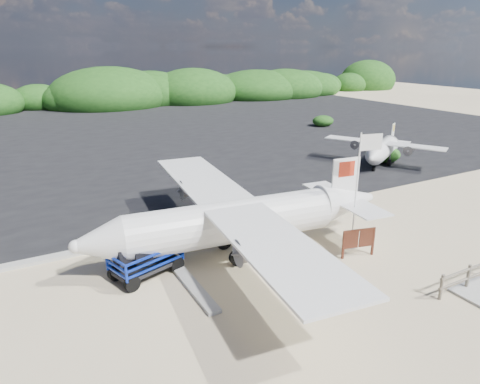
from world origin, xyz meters
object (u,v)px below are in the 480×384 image
(flagpole, at_px, (351,247))
(aircraft_small, at_px, (4,142))
(baggage_cart, at_px, (147,275))
(crew_a, at_px, (204,218))
(aircraft_large, at_px, (283,141))
(signboard, at_px, (357,257))
(crew_b, at_px, (301,205))

(flagpole, bearing_deg, aircraft_small, 111.92)
(baggage_cart, height_order, flagpole, flagpole)
(crew_a, relative_size, aircraft_large, 0.10)
(flagpole, distance_m, crew_a, 6.99)
(flagpole, bearing_deg, crew_a, 138.72)
(baggage_cart, distance_m, signboard, 8.92)
(crew_b, bearing_deg, aircraft_large, -109.80)
(crew_b, bearing_deg, crew_a, 2.43)
(baggage_cart, xyz_separation_m, aircraft_large, (19.06, 18.52, 0.00))
(flagpole, height_order, aircraft_small, flagpole)
(signboard, height_order, aircraft_small, aircraft_small)
(flagpole, relative_size, crew_a, 3.38)
(flagpole, distance_m, signboard, 0.95)
(signboard, height_order, crew_b, crew_b)
(baggage_cart, height_order, crew_b, crew_b)
(baggage_cart, bearing_deg, aircraft_large, 26.65)
(aircraft_large, relative_size, aircraft_small, 2.21)
(signboard, xyz_separation_m, crew_b, (0.36, 4.59, 0.79))
(crew_a, xyz_separation_m, crew_b, (5.16, -0.84, 0.02))
(flagpole, relative_size, crew_b, 3.30)
(flagpole, xyz_separation_m, aircraft_large, (10.17, 20.48, 0.00))
(aircraft_large, bearing_deg, crew_a, 52.06)
(aircraft_small, bearing_deg, crew_a, 76.20)
(aircraft_small, bearing_deg, flagpole, 82.21)
(signboard, distance_m, aircraft_large, 23.81)
(aircraft_large, bearing_deg, crew_b, 64.69)
(flagpole, bearing_deg, baggage_cart, 167.59)
(baggage_cart, relative_size, flagpole, 0.55)
(baggage_cart, relative_size, crew_b, 1.83)
(signboard, bearing_deg, crew_b, 98.51)
(signboard, distance_m, crew_a, 7.29)
(crew_b, xyz_separation_m, aircraft_large, (10.24, 16.73, -0.79))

